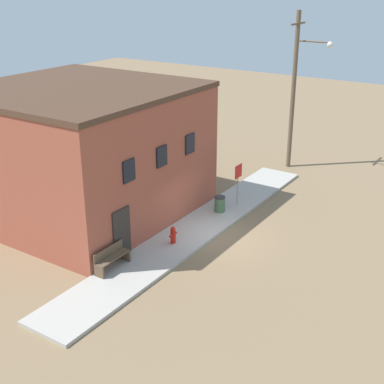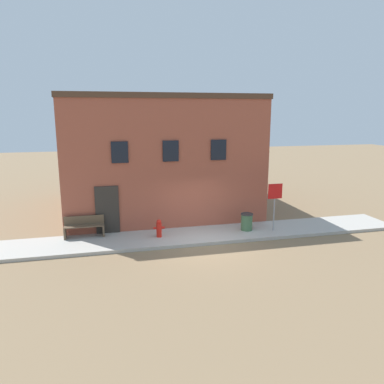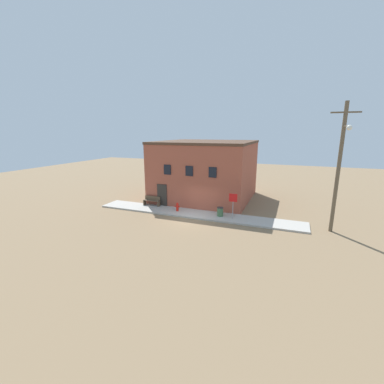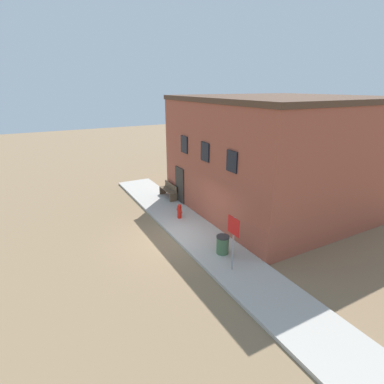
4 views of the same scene
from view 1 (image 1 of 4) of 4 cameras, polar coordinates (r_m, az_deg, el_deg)
ground_plane at (r=23.66m, az=2.66°, el=-4.82°), size 80.00×80.00×0.00m
sidewalk at (r=24.15m, az=0.38°, el=-4.03°), size 18.20×2.22×0.14m
brick_building at (r=25.76m, az=-11.75°, el=4.33°), size 9.38×9.51×6.08m
fire_hydrant at (r=22.70m, az=-2.03°, el=-4.58°), size 0.47×0.22×0.76m
stop_sign at (r=26.05m, az=4.94°, el=1.58°), size 0.66×0.06×2.11m
bench at (r=21.01m, az=-8.59°, el=-6.97°), size 1.63×0.44×0.87m
trash_bin at (r=25.70m, az=2.97°, el=-1.28°), size 0.53×0.53×0.76m
utility_pole at (r=31.54m, az=10.99°, el=10.93°), size 1.80×2.18×8.98m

